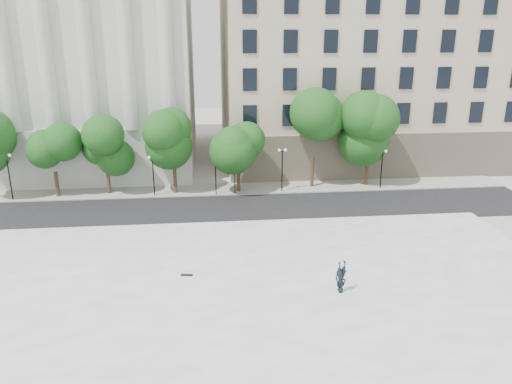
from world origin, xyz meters
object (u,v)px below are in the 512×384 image
(person_lying, at_px, (340,288))
(skateboard, at_px, (187,275))
(traffic_light_west, at_px, (215,158))
(traffic_light_east, at_px, (235,158))

(person_lying, distance_m, skateboard, 9.69)
(traffic_light_west, height_order, skateboard, traffic_light_west)
(traffic_light_west, xyz_separation_m, skateboard, (-2.30, -17.50, -3.26))
(traffic_light_west, relative_size, person_lying, 2.13)
(person_lying, bearing_deg, skateboard, 144.62)
(traffic_light_east, relative_size, skateboard, 5.54)
(traffic_light_west, distance_m, skateboard, 17.95)
(traffic_light_east, xyz_separation_m, skateboard, (-4.15, -17.50, -3.18))
(traffic_light_east, bearing_deg, traffic_light_west, -180.00)
(traffic_light_east, height_order, skateboard, traffic_light_east)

